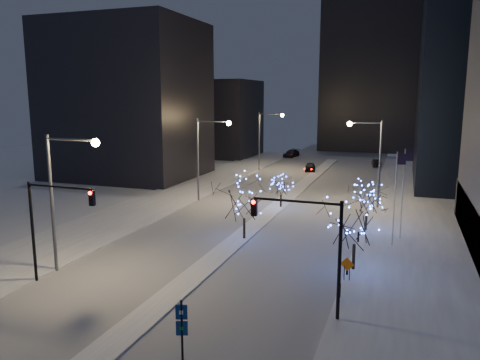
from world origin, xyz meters
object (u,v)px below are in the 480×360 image
at_px(holiday_tree_plaza_near, 355,221).
at_px(holiday_tree_plaza_far, 367,199).
at_px(car_near, 310,167).
at_px(holiday_tree_median_far, 281,186).
at_px(street_lamp_w_near, 63,185).
at_px(construction_sign, 347,266).
at_px(street_lamp_w_mid, 206,148).
at_px(car_far, 291,153).
at_px(traffic_signal_west, 50,216).
at_px(street_lamp_w_far, 265,133).
at_px(holiday_tree_median_near, 244,199).
at_px(street_lamp_east, 372,152).
at_px(traffic_signal_east, 312,238).
at_px(car_mid, 376,163).
at_px(wayfinding_sign, 182,325).

xyz_separation_m(holiday_tree_plaza_near, holiday_tree_plaza_far, (0.00, 10.90, -0.64)).
distance_m(car_near, holiday_tree_median_far, 27.68).
bearing_deg(street_lamp_w_near, construction_sign, 14.43).
distance_m(street_lamp_w_mid, holiday_tree_plaza_near, 26.45).
xyz_separation_m(street_lamp_w_mid, car_far, (-0.06, 44.97, -5.73)).
distance_m(traffic_signal_west, construction_sign, 20.31).
distance_m(street_lamp_w_far, holiday_tree_median_near, 39.50).
xyz_separation_m(street_lamp_east, traffic_signal_east, (-1.14, -29.00, -1.69)).
xyz_separation_m(street_lamp_w_mid, holiday_tree_median_near, (9.44, -13.25, -2.78)).
bearing_deg(car_near, holiday_tree_median_far, -95.51).
bearing_deg(holiday_tree_plaza_far, car_mid, 92.23).
xyz_separation_m(wayfinding_sign, construction_sign, (6.23, 12.65, -0.80)).
bearing_deg(street_lamp_w_mid, wayfinding_sign, -68.31).
distance_m(street_lamp_w_far, car_mid, 22.14).
relative_size(street_lamp_w_mid, holiday_tree_median_far, 2.68).
xyz_separation_m(traffic_signal_east, car_mid, (-0.14, 62.91, -4.10)).
bearing_deg(car_near, construction_sign, -85.63).
height_order(traffic_signal_east, holiday_tree_median_near, traffic_signal_east).
distance_m(street_lamp_w_near, street_lamp_east, 33.85).
bearing_deg(holiday_tree_median_near, holiday_tree_median_far, 90.00).
bearing_deg(street_lamp_w_near, car_mid, 74.02).
bearing_deg(car_far, street_lamp_w_near, -80.90).
bearing_deg(car_mid, holiday_tree_median_near, 71.69).
distance_m(car_far, holiday_tree_median_near, 59.07).
bearing_deg(traffic_signal_east, holiday_tree_plaza_far, 85.35).
distance_m(street_lamp_east, wayfinding_sign, 36.49).
bearing_deg(street_lamp_w_near, holiday_tree_plaza_near, 20.51).
distance_m(holiday_tree_plaza_near, wayfinding_sign, 16.40).
bearing_deg(street_lamp_east, wayfinding_sign, -99.56).
bearing_deg(holiday_tree_plaza_far, holiday_tree_median_near, -147.27).
bearing_deg(street_lamp_east, construction_sign, -89.46).
bearing_deg(traffic_signal_west, traffic_signal_east, 3.29).
xyz_separation_m(traffic_signal_west, car_far, (-0.56, 71.97, -4.00)).
xyz_separation_m(street_lamp_w_near, street_lamp_w_far, (0.00, 50.00, 0.00)).
bearing_deg(car_far, holiday_tree_plaza_near, -63.68).
height_order(street_lamp_w_far, street_lamp_east, same).
bearing_deg(car_far, traffic_signal_east, -66.77).
xyz_separation_m(holiday_tree_plaza_far, construction_sign, (-0.20, -13.22, -2.01)).
distance_m(street_lamp_w_mid, car_far, 45.33).
bearing_deg(traffic_signal_west, construction_sign, 20.36).
height_order(traffic_signal_west, holiday_tree_median_far, traffic_signal_west).
relative_size(car_near, holiday_tree_plaza_near, 0.75).
bearing_deg(holiday_tree_median_far, car_far, 101.83).
relative_size(street_lamp_w_near, traffic_signal_east, 1.43).
xyz_separation_m(street_lamp_w_near, holiday_tree_plaza_far, (19.44, 18.17, -3.34)).
bearing_deg(street_lamp_w_far, street_lamp_w_mid, -90.00).
xyz_separation_m(car_near, car_far, (-7.50, 17.79, 0.02)).
bearing_deg(street_lamp_east, holiday_tree_median_near, -120.52).
xyz_separation_m(car_mid, holiday_tree_median_near, (-8.30, -50.16, 3.06)).
bearing_deg(holiday_tree_median_near, car_far, 99.27).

